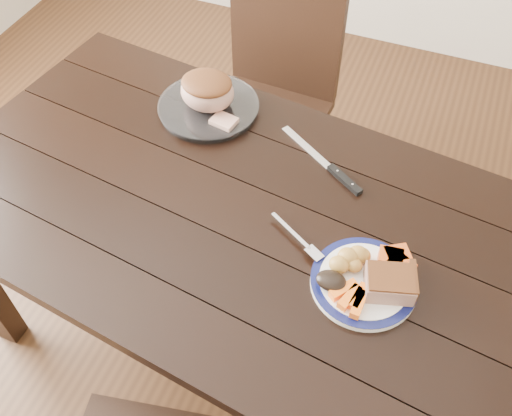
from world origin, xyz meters
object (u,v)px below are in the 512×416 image
at_px(fork, 300,240).
at_px(roast_joint, 207,92).
at_px(carving_knife, 335,171).
at_px(dinner_plate, 364,283).
at_px(chair_far, 273,91).
at_px(serving_platter, 209,108).
at_px(dining_table, 231,228).
at_px(pork_slice, 389,283).

height_order(fork, roast_joint, roast_joint).
bearing_deg(carving_knife, dinner_plate, -30.27).
relative_size(chair_far, dinner_plate, 3.78).
bearing_deg(roast_joint, fork, -41.85).
bearing_deg(roast_joint, chair_far, 82.81).
bearing_deg(fork, roast_joint, 168.09).
distance_m(chair_far, serving_platter, 0.48).
xyz_separation_m(fork, roast_joint, (-0.41, 0.37, 0.05)).
height_order(chair_far, fork, chair_far).
bearing_deg(dining_table, dinner_plate, -15.17).
bearing_deg(dinner_plate, pork_slice, -4.76).
bearing_deg(chair_far, dinner_plate, 124.80).
height_order(dining_table, chair_far, chair_far).
xyz_separation_m(dinner_plate, roast_joint, (-0.59, 0.42, 0.06)).
bearing_deg(fork, dining_table, -163.69).
bearing_deg(dinner_plate, roast_joint, 144.25).
height_order(dinner_plate, carving_knife, dinner_plate).
height_order(chair_far, serving_platter, chair_far).
bearing_deg(dinner_plate, fork, 163.04).
xyz_separation_m(dining_table, fork, (0.21, -0.05, 0.11)).
distance_m(dining_table, serving_platter, 0.39).
bearing_deg(serving_platter, carving_knife, -14.18).
xyz_separation_m(dinner_plate, pork_slice, (0.05, -0.00, 0.04)).
distance_m(pork_slice, fork, 0.24).
distance_m(dining_table, dinner_plate, 0.41).
bearing_deg(pork_slice, carving_knife, 124.28).
relative_size(dining_table, chair_far, 1.83).
distance_m(dinner_plate, pork_slice, 0.07).
relative_size(serving_platter, roast_joint, 1.83).
relative_size(chair_far, serving_platter, 3.17).
relative_size(chair_far, fork, 5.71).
distance_m(chair_far, pork_slice, 1.07).
distance_m(dinner_plate, carving_knife, 0.36).
xyz_separation_m(dining_table, serving_platter, (-0.21, 0.32, 0.10)).
relative_size(roast_joint, carving_knife, 0.57).
bearing_deg(serving_platter, chair_far, 82.81).
xyz_separation_m(roast_joint, carving_knife, (0.42, -0.11, -0.06)).
relative_size(chair_far, roast_joint, 5.82).
relative_size(pork_slice, carving_knife, 0.38).
xyz_separation_m(dining_table, roast_joint, (-0.21, 0.32, 0.16)).
xyz_separation_m(serving_platter, roast_joint, (0.00, 0.00, 0.06)).
height_order(dining_table, dinner_plate, dinner_plate).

